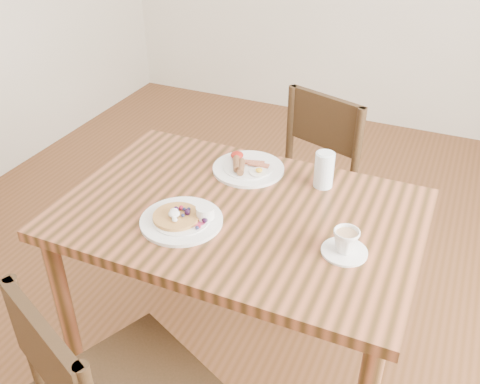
{
  "coord_description": "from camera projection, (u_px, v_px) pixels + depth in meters",
  "views": [
    {
      "loc": [
        0.6,
        -1.35,
        1.77
      ],
      "look_at": [
        0.0,
        0.0,
        0.82
      ],
      "focal_mm": 40.0,
      "sensor_mm": 36.0,
      "label": 1
    }
  ],
  "objects": [
    {
      "name": "ground",
      "position": [
        240.0,
        359.0,
        2.21
      ],
      "size": [
        5.0,
        5.0,
        0.0
      ],
      "primitive_type": "plane",
      "color": "brown",
      "rests_on": "ground"
    },
    {
      "name": "pancake_plate",
      "position": [
        183.0,
        219.0,
        1.73
      ],
      "size": [
        0.27,
        0.27,
        0.06
      ],
      "color": "white",
      "rests_on": "dining_table"
    },
    {
      "name": "water_glass",
      "position": [
        324.0,
        170.0,
        1.89
      ],
      "size": [
        0.07,
        0.07,
        0.13
      ],
      "primitive_type": "cylinder",
      "color": "silver",
      "rests_on": "dining_table"
    },
    {
      "name": "chair_far",
      "position": [
        303.0,
        185.0,
        2.42
      ],
      "size": [
        0.53,
        0.53,
        0.88
      ],
      "rotation": [
        0.0,
        0.0,
        2.81
      ],
      "color": "#382314",
      "rests_on": "ground"
    },
    {
      "name": "teacup_saucer",
      "position": [
        345.0,
        243.0,
        1.59
      ],
      "size": [
        0.14,
        0.14,
        0.08
      ],
      "color": "white",
      "rests_on": "dining_table"
    },
    {
      "name": "dining_table",
      "position": [
        240.0,
        233.0,
        1.85
      ],
      "size": [
        1.2,
        0.8,
        0.75
      ],
      "color": "brown",
      "rests_on": "ground"
    },
    {
      "name": "breakfast_plate",
      "position": [
        247.0,
        167.0,
        2.02
      ],
      "size": [
        0.27,
        0.27,
        0.04
      ],
      "color": "white",
      "rests_on": "dining_table"
    }
  ]
}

